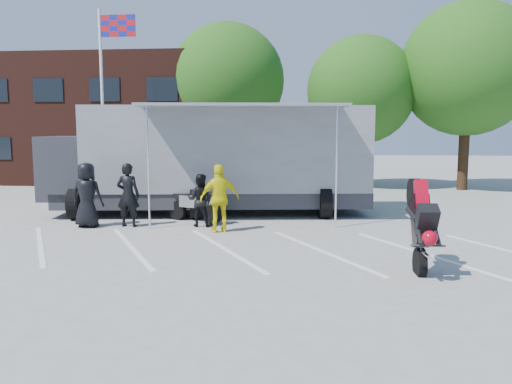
% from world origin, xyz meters
% --- Properties ---
extents(ground, '(100.00, 100.00, 0.00)m').
position_xyz_m(ground, '(0.00, 0.00, 0.00)').
color(ground, '#9D9D98').
rests_on(ground, ground).
extents(parking_bay_lines, '(18.09, 13.33, 0.01)m').
position_xyz_m(parking_bay_lines, '(0.00, 1.00, 0.01)').
color(parking_bay_lines, white).
rests_on(parking_bay_lines, ground).
extents(office_building, '(18.00, 8.00, 7.00)m').
position_xyz_m(office_building, '(-10.00, 18.00, 3.50)').
color(office_building, '#401C14').
rests_on(office_building, ground).
extents(flagpole, '(1.61, 0.12, 8.00)m').
position_xyz_m(flagpole, '(-6.24, 10.00, 5.05)').
color(flagpole, white).
rests_on(flagpole, ground).
extents(tree_left, '(6.12, 6.12, 8.64)m').
position_xyz_m(tree_left, '(-2.00, 16.00, 5.57)').
color(tree_left, '#382314').
rests_on(tree_left, ground).
extents(tree_mid, '(5.44, 5.44, 7.68)m').
position_xyz_m(tree_mid, '(5.00, 15.00, 4.94)').
color(tree_mid, '#382314').
rests_on(tree_mid, ground).
extents(tree_right, '(6.46, 6.46, 9.12)m').
position_xyz_m(tree_right, '(10.00, 14.50, 5.88)').
color(tree_right, '#382314').
rests_on(tree_right, ground).
extents(transporter_truck, '(12.37, 7.08, 3.74)m').
position_xyz_m(transporter_truck, '(-1.00, 6.31, 0.00)').
color(transporter_truck, gray).
rests_on(transporter_truck, ground).
extents(parked_motorcycle, '(2.18, 1.48, 1.09)m').
position_xyz_m(parked_motorcycle, '(-1.35, 4.62, 0.00)').
color(parked_motorcycle, silver).
rests_on(parked_motorcycle, ground).
extents(stunt_bike_rider, '(0.89, 1.83, 2.14)m').
position_xyz_m(stunt_bike_rider, '(4.50, -0.18, 0.00)').
color(stunt_bike_rider, black).
rests_on(stunt_bike_rider, ground).
extents(spectator_leather_a, '(0.99, 0.67, 1.97)m').
position_xyz_m(spectator_leather_a, '(-4.39, 3.42, 0.98)').
color(spectator_leather_a, black).
rests_on(spectator_leather_a, ground).
extents(spectator_leather_b, '(0.74, 0.51, 1.95)m').
position_xyz_m(spectator_leather_b, '(-3.18, 3.61, 0.98)').
color(spectator_leather_b, black).
rests_on(spectator_leather_b, ground).
extents(spectator_leather_c, '(0.84, 0.69, 1.62)m').
position_xyz_m(spectator_leather_c, '(-1.01, 3.87, 0.81)').
color(spectator_leather_c, black).
rests_on(spectator_leather_c, ground).
extents(spectator_hivis, '(1.25, 0.90, 1.97)m').
position_xyz_m(spectator_hivis, '(-0.27, 3.07, 0.98)').
color(spectator_hivis, '#F7EE0D').
rests_on(spectator_hivis, ground).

